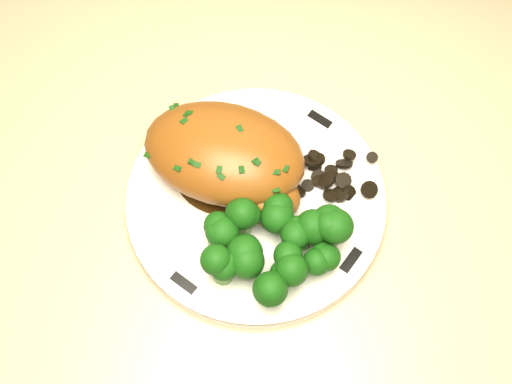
# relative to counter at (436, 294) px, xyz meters

# --- Properties ---
(counter) EXTENTS (1.91, 0.64, 0.94)m
(counter) POSITION_rel_counter_xyz_m (0.00, 0.00, 0.00)
(counter) COLOR brown
(counter) RESTS_ON ground
(plate) EXTENTS (0.33, 0.33, 0.02)m
(plate) POSITION_rel_counter_xyz_m (-0.28, -0.07, 0.42)
(plate) COLOR white
(plate) RESTS_ON counter
(rim_accent_0) EXTENTS (0.03, 0.02, 0.00)m
(rim_accent_0) POSITION_rel_counter_xyz_m (-0.23, 0.03, 0.43)
(rim_accent_0) COLOR black
(rim_accent_0) RESTS_ON plate
(rim_accent_1) EXTENTS (0.02, 0.03, 0.00)m
(rim_accent_1) POSITION_rel_counter_xyz_m (-0.38, -0.02, 0.43)
(rim_accent_1) COLOR black
(rim_accent_1) RESTS_ON plate
(rim_accent_2) EXTENTS (0.03, 0.02, 0.00)m
(rim_accent_2) POSITION_rel_counter_xyz_m (-0.33, -0.17, 0.43)
(rim_accent_2) COLOR black
(rim_accent_2) RESTS_ON plate
(rim_accent_3) EXTENTS (0.02, 0.03, 0.00)m
(rim_accent_3) POSITION_rel_counter_xyz_m (-0.18, -0.13, 0.43)
(rim_accent_3) COLOR black
(rim_accent_3) RESTS_ON plate
(gravy_pool) EXTENTS (0.10, 0.10, 0.00)m
(gravy_pool) POSITION_rel_counter_xyz_m (-0.32, -0.05, 0.43)
(gravy_pool) COLOR #362009
(gravy_pool) RESTS_ON plate
(chicken_breast) EXTENTS (0.17, 0.13, 0.06)m
(chicken_breast) POSITION_rel_counter_xyz_m (-0.31, -0.05, 0.46)
(chicken_breast) COLOR brown
(chicken_breast) RESTS_ON plate
(mushroom_pile) EXTENTS (0.07, 0.05, 0.02)m
(mushroom_pile) POSITION_rel_counter_xyz_m (-0.21, -0.04, 0.43)
(mushroom_pile) COLOR black
(mushroom_pile) RESTS_ON plate
(broccoli_florets) EXTENTS (0.13, 0.10, 0.04)m
(broccoli_florets) POSITION_rel_counter_xyz_m (-0.26, -0.13, 0.45)
(broccoli_florets) COLOR #4F8337
(broccoli_florets) RESTS_ON plate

